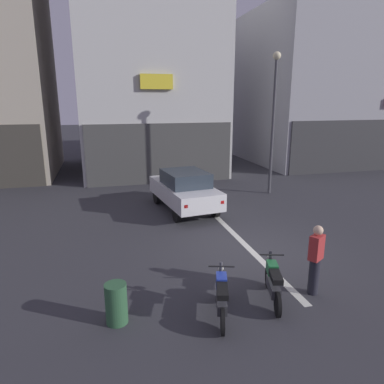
% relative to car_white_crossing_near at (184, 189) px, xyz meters
% --- Properties ---
extents(ground_plane, '(120.00, 120.00, 0.00)m').
position_rel_car_white_crossing_near_xyz_m(ground_plane, '(0.99, -4.41, -0.89)').
color(ground_plane, '#333338').
extents(lane_centre_line, '(0.20, 18.00, 0.01)m').
position_rel_car_white_crossing_near_xyz_m(lane_centre_line, '(0.99, 1.59, -0.88)').
color(lane_centre_line, silver).
rests_on(lane_centre_line, ground).
extents(building_mid_block, '(8.10, 9.98, 19.68)m').
position_rel_car_white_crossing_near_xyz_m(building_mid_block, '(-0.08, 9.88, 8.94)').
color(building_mid_block, silver).
rests_on(building_mid_block, ground).
extents(building_far_right, '(10.51, 9.87, 10.34)m').
position_rel_car_white_crossing_near_xyz_m(building_far_right, '(12.69, 9.87, 4.28)').
color(building_far_right, '#9E9EA3').
rests_on(building_far_right, ground).
extents(car_white_crossing_near, '(2.26, 4.29, 1.64)m').
position_rel_car_white_crossing_near_xyz_m(car_white_crossing_near, '(0.00, 0.00, 0.00)').
color(car_white_crossing_near, black).
rests_on(car_white_crossing_near, ground).
extents(street_lamp, '(0.36, 0.36, 6.44)m').
position_rel_car_white_crossing_near_xyz_m(street_lamp, '(4.60, 1.57, 3.06)').
color(street_lamp, '#47474C').
rests_on(street_lamp, ground).
extents(motorcycle_blue_row_leftmost, '(0.65, 1.62, 0.98)m').
position_rel_car_white_crossing_near_xyz_m(motorcycle_blue_row_leftmost, '(-0.96, -7.23, -0.43)').
color(motorcycle_blue_row_leftmost, black).
rests_on(motorcycle_blue_row_leftmost, ground).
extents(motorcycle_green_row_left_mid, '(0.65, 1.62, 0.98)m').
position_rel_car_white_crossing_near_xyz_m(motorcycle_green_row_left_mid, '(0.33, -6.98, -0.43)').
color(motorcycle_green_row_left_mid, black).
rests_on(motorcycle_green_row_left_mid, ground).
extents(person_by_motorcycles, '(0.42, 0.37, 1.67)m').
position_rel_car_white_crossing_near_xyz_m(person_by_motorcycles, '(1.38, -6.95, -0.03)').
color(person_by_motorcycles, '#23232D').
rests_on(person_by_motorcycles, ground).
extents(trash_bin, '(0.44, 0.44, 0.85)m').
position_rel_car_white_crossing_near_xyz_m(trash_bin, '(-3.07, -6.90, -0.46)').
color(trash_bin, '#2D5938').
rests_on(trash_bin, ground).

